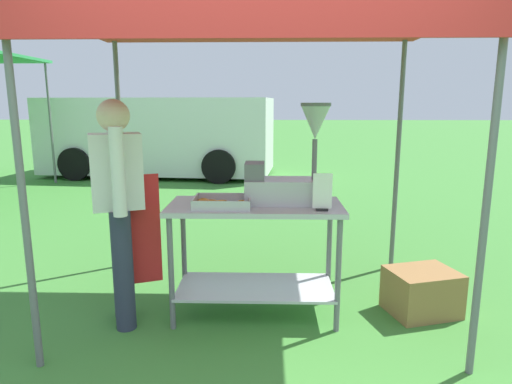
# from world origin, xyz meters

# --- Properties ---
(ground_plane) EXTENTS (70.00, 70.00, 0.00)m
(ground_plane) POSITION_xyz_m (0.00, 6.00, 0.00)
(ground_plane) COLOR #3D7F33
(stall_canopy) EXTENTS (2.80, 1.93, 2.18)m
(stall_canopy) POSITION_xyz_m (-0.02, 1.10, 2.09)
(stall_canopy) COLOR slate
(stall_canopy) RESTS_ON ground
(donut_cart) EXTENTS (1.26, 0.57, 0.86)m
(donut_cart) POSITION_xyz_m (-0.02, 1.00, 0.61)
(donut_cart) COLOR #B7B7BC
(donut_cart) RESTS_ON ground
(donut_tray) EXTENTS (0.40, 0.29, 0.07)m
(donut_tray) POSITION_xyz_m (-0.25, 0.91, 0.88)
(donut_tray) COLOR #B7B7BC
(donut_tray) RESTS_ON donut_cart
(donut_fryer) EXTENTS (0.61, 0.28, 0.72)m
(donut_fryer) POSITION_xyz_m (0.22, 1.04, 1.09)
(donut_fryer) COLOR #B7B7BC
(donut_fryer) RESTS_ON donut_cart
(menu_sign) EXTENTS (0.13, 0.05, 0.26)m
(menu_sign) POSITION_xyz_m (0.44, 0.82, 0.97)
(menu_sign) COLOR black
(menu_sign) RESTS_ON donut_cart
(vendor) EXTENTS (0.46, 0.53, 1.61)m
(vendor) POSITION_xyz_m (-0.96, 0.85, 0.90)
(vendor) COLOR #2D3347
(vendor) RESTS_ON ground
(supply_crate) EXTENTS (0.58, 0.51, 0.34)m
(supply_crate) POSITION_xyz_m (1.25, 1.06, 0.17)
(supply_crate) COLOR olive
(supply_crate) RESTS_ON ground
(van_white) EXTENTS (5.06, 2.43, 1.69)m
(van_white) POSITION_xyz_m (-2.32, 7.70, 0.88)
(van_white) COLOR white
(van_white) RESTS_ON ground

